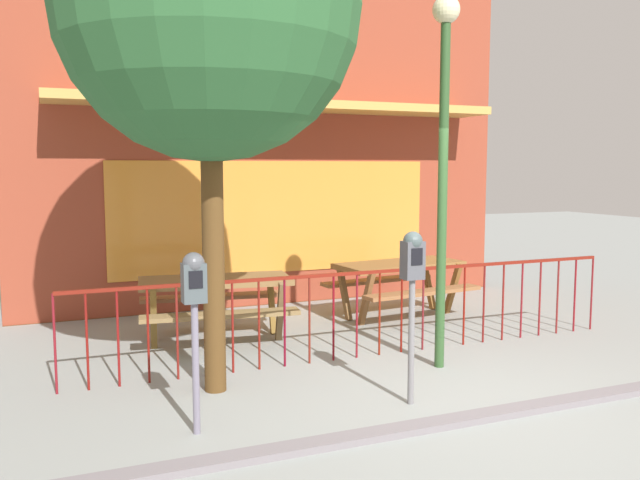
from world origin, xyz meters
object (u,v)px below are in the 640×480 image
at_px(picnic_table_left, 216,291).
at_px(parking_meter_near, 412,272).
at_px(parking_meter_far, 194,295).
at_px(picnic_table_right, 399,274).
at_px(street_lamp, 444,128).
at_px(street_tree, 209,10).

relative_size(picnic_table_left, parking_meter_near, 1.27).
height_order(parking_meter_near, parking_meter_far, parking_meter_near).
xyz_separation_m(picnic_table_right, parking_meter_near, (-1.63, -3.10, 0.58)).
relative_size(picnic_table_left, street_lamp, 0.52).
distance_m(parking_meter_far, street_tree, 2.59).
xyz_separation_m(picnic_table_left, parking_meter_far, (-0.83, -2.73, 0.51)).
relative_size(picnic_table_right, street_tree, 0.40).
bearing_deg(picnic_table_left, parking_meter_far, -106.84).
bearing_deg(parking_meter_far, picnic_table_right, 40.66).
bearing_deg(picnic_table_right, parking_meter_near, -117.64).
relative_size(picnic_table_right, parking_meter_far, 1.34).
bearing_deg(parking_meter_near, picnic_table_right, 62.36).
height_order(picnic_table_right, street_tree, street_tree).
xyz_separation_m(picnic_table_left, street_lamp, (1.93, -1.94, 1.89)).
bearing_deg(parking_meter_far, picnic_table_left, 73.16).
height_order(parking_meter_far, street_lamp, street_lamp).
relative_size(parking_meter_far, street_lamp, 0.38).
bearing_deg(street_tree, parking_meter_near, -33.87).
relative_size(parking_meter_near, parking_meter_far, 1.07).
bearing_deg(picnic_table_right, street_tree, -146.53).
bearing_deg(picnic_table_left, parking_meter_near, -68.85).
height_order(picnic_table_right, street_lamp, street_lamp).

